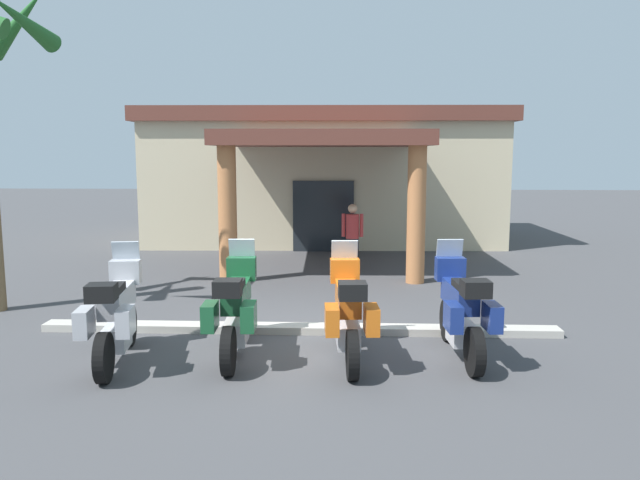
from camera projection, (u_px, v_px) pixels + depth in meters
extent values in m
plane|color=#424244|center=(302.00, 340.00, 9.79)|extent=(80.00, 80.00, 0.00)
cube|color=beige|center=(324.00, 182.00, 21.15)|extent=(11.24, 5.98, 3.84)
cube|color=#1E2328|center=(323.00, 216.00, 18.41)|extent=(1.80, 0.15, 2.10)
cube|color=brown|center=(323.00, 139.00, 15.72)|extent=(5.18, 5.08, 0.35)
cylinder|color=#B27042|center=(228.00, 215.00, 13.94)|extent=(0.42, 0.42, 3.08)
cylinder|color=#B27042|center=(416.00, 215.00, 13.88)|extent=(0.42, 0.42, 3.08)
cube|color=brown|center=(324.00, 118.00, 20.85)|extent=(11.65, 6.39, 0.44)
cylinder|color=black|center=(128.00, 325.00, 9.46)|extent=(0.23, 0.67, 0.66)
cylinder|color=black|center=(104.00, 358.00, 7.94)|extent=(0.23, 0.67, 0.66)
cube|color=silver|center=(117.00, 337.00, 8.67)|extent=(0.40, 0.60, 0.32)
cube|color=#B2B2B7|center=(117.00, 299.00, 8.75)|extent=(0.46, 1.18, 0.34)
cube|color=black|center=(111.00, 289.00, 8.37)|extent=(0.36, 0.63, 0.10)
cube|color=#B2B2B7|center=(126.00, 272.00, 9.33)|extent=(0.47, 0.30, 0.36)
cube|color=#B2BCC6|center=(126.00, 253.00, 9.37)|extent=(0.41, 0.18, 0.36)
cube|color=#B2B2B7|center=(84.00, 322.00, 8.00)|extent=(0.24, 0.46, 0.36)
cube|color=#B2B2B7|center=(126.00, 321.00, 8.05)|extent=(0.24, 0.46, 0.36)
cube|color=black|center=(101.00, 293.00, 7.87)|extent=(0.40, 0.37, 0.22)
cylinder|color=black|center=(243.00, 320.00, 9.74)|extent=(0.17, 0.67, 0.66)
cylinder|color=black|center=(228.00, 351.00, 8.20)|extent=(0.17, 0.67, 0.66)
cube|color=silver|center=(236.00, 332.00, 8.94)|extent=(0.34, 0.57, 0.32)
cube|color=#19512D|center=(237.00, 295.00, 9.02)|extent=(0.35, 1.16, 0.34)
cube|color=black|center=(233.00, 285.00, 8.64)|extent=(0.31, 0.61, 0.10)
cube|color=#19512D|center=(242.00, 269.00, 9.60)|extent=(0.45, 0.26, 0.36)
cube|color=#B2BCC6|center=(242.00, 250.00, 9.64)|extent=(0.40, 0.14, 0.36)
cube|color=#19512D|center=(210.00, 316.00, 8.29)|extent=(0.20, 0.45, 0.36)
cube|color=#19512D|center=(249.00, 316.00, 8.29)|extent=(0.20, 0.45, 0.36)
cube|color=black|center=(228.00, 288.00, 8.13)|extent=(0.37, 0.34, 0.22)
cylinder|color=black|center=(344.00, 323.00, 9.58)|extent=(0.19, 0.67, 0.66)
cylinder|color=black|center=(352.00, 355.00, 8.04)|extent=(0.19, 0.67, 0.66)
cube|color=silver|center=(348.00, 335.00, 8.78)|extent=(0.36, 0.58, 0.32)
cube|color=orange|center=(348.00, 297.00, 8.86)|extent=(0.38, 1.17, 0.34)
cube|color=black|center=(350.00, 288.00, 8.48)|extent=(0.32, 0.62, 0.10)
cube|color=orange|center=(345.00, 271.00, 9.44)|extent=(0.46, 0.27, 0.36)
cube|color=#B2BCC6|center=(344.00, 252.00, 9.48)|extent=(0.41, 0.15, 0.36)
cube|color=orange|center=(332.00, 320.00, 8.12)|extent=(0.21, 0.45, 0.36)
cube|color=orange|center=(371.00, 320.00, 8.14)|extent=(0.21, 0.45, 0.36)
cube|color=black|center=(353.00, 291.00, 7.98)|extent=(0.38, 0.35, 0.22)
cylinder|color=black|center=(448.00, 320.00, 9.71)|extent=(0.18, 0.67, 0.66)
cylinder|color=black|center=(475.00, 352.00, 8.18)|extent=(0.18, 0.67, 0.66)
cube|color=silver|center=(461.00, 332.00, 8.91)|extent=(0.35, 0.58, 0.32)
cube|color=navy|center=(459.00, 295.00, 8.99)|extent=(0.37, 1.17, 0.34)
cube|color=black|center=(466.00, 286.00, 8.61)|extent=(0.32, 0.62, 0.10)
cube|color=navy|center=(450.00, 269.00, 9.58)|extent=(0.45, 0.27, 0.36)
cube|color=#B2BCC6|center=(449.00, 250.00, 9.62)|extent=(0.41, 0.14, 0.36)
cube|color=navy|center=(453.00, 317.00, 8.26)|extent=(0.21, 0.45, 0.36)
cube|color=navy|center=(492.00, 317.00, 8.27)|extent=(0.21, 0.45, 0.36)
cube|color=black|center=(476.00, 288.00, 8.11)|extent=(0.38, 0.34, 0.22)
cylinder|color=black|center=(356.00, 255.00, 15.30)|extent=(0.14, 0.14, 0.84)
cylinder|color=black|center=(349.00, 255.00, 15.31)|extent=(0.14, 0.14, 0.84)
cylinder|color=#B23333|center=(352.00, 226.00, 15.20)|extent=(0.32, 0.32, 0.59)
cylinder|color=#B23333|center=(361.00, 225.00, 15.18)|extent=(0.09, 0.09, 0.56)
cylinder|color=#B23333|center=(343.00, 225.00, 15.22)|extent=(0.09, 0.09, 0.56)
sphere|color=tan|center=(353.00, 209.00, 15.14)|extent=(0.23, 0.23, 0.23)
cone|color=#236028|center=(22.00, 20.00, 10.75)|extent=(0.59, 1.85, 0.84)
cone|color=#236028|center=(19.00, 22.00, 11.69)|extent=(1.66, 0.93, 1.36)
cube|color=#ADA89E|center=(299.00, 329.00, 10.20)|extent=(8.47, 0.36, 0.12)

